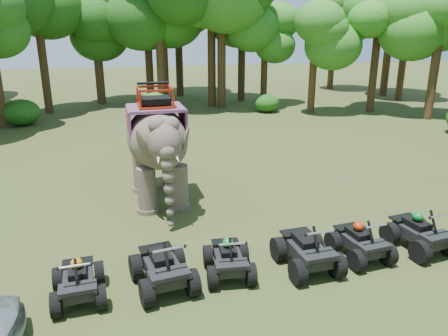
{
  "coord_description": "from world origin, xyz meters",
  "views": [
    {
      "loc": [
        -2.71,
        -10.56,
        5.9
      ],
      "look_at": [
        0.0,
        1.2,
        1.9
      ],
      "focal_mm": 35.0,
      "sensor_mm": 36.0,
      "label": 1
    }
  ],
  "objects_px": {
    "atv_3": "(307,245)",
    "atv_2": "(229,254)",
    "atv_0": "(78,276)",
    "atv_1": "(163,262)",
    "atv_5": "(421,228)",
    "atv_4": "(361,237)",
    "elephant": "(158,144)"
  },
  "relations": [
    {
      "from": "atv_5",
      "to": "atv_1",
      "type": "bearing_deg",
      "value": 173.34
    },
    {
      "from": "atv_4",
      "to": "atv_2",
      "type": "bearing_deg",
      "value": 173.69
    },
    {
      "from": "elephant",
      "to": "atv_0",
      "type": "height_order",
      "value": "elephant"
    },
    {
      "from": "elephant",
      "to": "atv_1",
      "type": "height_order",
      "value": "elephant"
    },
    {
      "from": "atv_3",
      "to": "atv_5",
      "type": "xyz_separation_m",
      "value": [
        3.39,
        0.22,
        -0.01
      ]
    },
    {
      "from": "atv_1",
      "to": "atv_5",
      "type": "height_order",
      "value": "atv_1"
    },
    {
      "from": "atv_1",
      "to": "atv_4",
      "type": "bearing_deg",
      "value": -7.53
    },
    {
      "from": "atv_1",
      "to": "atv_0",
      "type": "bearing_deg",
      "value": 172.09
    },
    {
      "from": "atv_1",
      "to": "atv_2",
      "type": "distance_m",
      "value": 1.62
    },
    {
      "from": "elephant",
      "to": "atv_4",
      "type": "relative_size",
      "value": 2.97
    },
    {
      "from": "atv_3",
      "to": "atv_5",
      "type": "distance_m",
      "value": 3.4
    },
    {
      "from": "atv_0",
      "to": "atv_2",
      "type": "relative_size",
      "value": 1.01
    },
    {
      "from": "atv_1",
      "to": "atv_4",
      "type": "distance_m",
      "value": 5.19
    },
    {
      "from": "atv_3",
      "to": "atv_4",
      "type": "bearing_deg",
      "value": 2.48
    },
    {
      "from": "elephant",
      "to": "atv_5",
      "type": "distance_m",
      "value": 8.51
    },
    {
      "from": "atv_2",
      "to": "atv_4",
      "type": "relative_size",
      "value": 0.97
    },
    {
      "from": "atv_1",
      "to": "atv_5",
      "type": "distance_m",
      "value": 7.0
    },
    {
      "from": "elephant",
      "to": "atv_5",
      "type": "xyz_separation_m",
      "value": [
        6.59,
        -5.21,
        -1.37
      ]
    },
    {
      "from": "atv_1",
      "to": "atv_2",
      "type": "bearing_deg",
      "value": -4.38
    },
    {
      "from": "atv_2",
      "to": "atv_5",
      "type": "xyz_separation_m",
      "value": [
        5.38,
        0.09,
        0.07
      ]
    },
    {
      "from": "elephant",
      "to": "atv_0",
      "type": "bearing_deg",
      "value": -114.59
    },
    {
      "from": "atv_2",
      "to": "atv_4",
      "type": "height_order",
      "value": "atv_4"
    },
    {
      "from": "elephant",
      "to": "atv_0",
      "type": "distance_m",
      "value": 6.13
    },
    {
      "from": "atv_0",
      "to": "atv_1",
      "type": "bearing_deg",
      "value": -2.86
    },
    {
      "from": "atv_3",
      "to": "atv_2",
      "type": "bearing_deg",
      "value": 172.32
    },
    {
      "from": "atv_1",
      "to": "atv_2",
      "type": "xyz_separation_m",
      "value": [
        1.61,
        0.15,
        -0.08
      ]
    },
    {
      "from": "atv_0",
      "to": "atv_2",
      "type": "bearing_deg",
      "value": -1.23
    },
    {
      "from": "atv_2",
      "to": "atv_0",
      "type": "bearing_deg",
      "value": -171.72
    },
    {
      "from": "atv_1",
      "to": "atv_3",
      "type": "bearing_deg",
      "value": -9.4
    },
    {
      "from": "atv_0",
      "to": "atv_4",
      "type": "distance_m",
      "value": 7.07
    },
    {
      "from": "atv_3",
      "to": "atv_5",
      "type": "bearing_deg",
      "value": -0.09
    },
    {
      "from": "atv_5",
      "to": "atv_0",
      "type": "bearing_deg",
      "value": 173.29
    }
  ]
}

